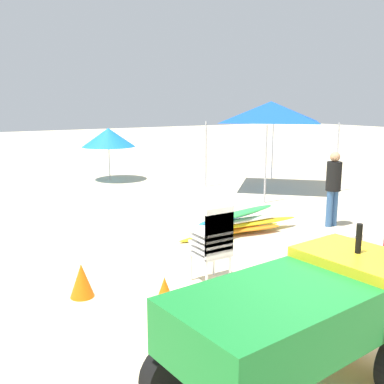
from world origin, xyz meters
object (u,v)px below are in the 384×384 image
at_px(popup_canopy, 271,112).
at_px(traffic_cone_far, 82,280).
at_px(lifeguard_far_right, 333,184).
at_px(surfboard_pile, 238,223).
at_px(traffic_cone_near, 165,295).
at_px(stacked_plastic_chairs, 214,239).
at_px(utility_cart, 302,315).
at_px(cooler_box, 345,246).
at_px(beach_umbrella_left, 108,137).

height_order(popup_canopy, traffic_cone_far, popup_canopy).
bearing_deg(lifeguard_far_right, popup_canopy, 66.32).
distance_m(surfboard_pile, traffic_cone_near, 3.74).
relative_size(surfboard_pile, traffic_cone_far, 5.80).
xyz_separation_m(stacked_plastic_chairs, lifeguard_far_right, (4.00, 1.22, 0.24)).
bearing_deg(traffic_cone_near, utility_cart, -82.42).
xyz_separation_m(traffic_cone_near, cooler_box, (3.65, 0.13, -0.02)).
distance_m(surfboard_pile, traffic_cone_far, 3.91).
relative_size(utility_cart, traffic_cone_far, 5.47).
bearing_deg(surfboard_pile, traffic_cone_far, -161.75).
height_order(popup_canopy, cooler_box, popup_canopy).
xyz_separation_m(utility_cart, beach_umbrella_left, (2.94, 11.82, 0.70)).
bearing_deg(lifeguard_far_right, utility_cart, -142.17).
xyz_separation_m(lifeguard_far_right, traffic_cone_near, (-5.07, -1.65, -0.69)).
height_order(surfboard_pile, traffic_cone_far, traffic_cone_far).
height_order(stacked_plastic_chairs, popup_canopy, popup_canopy).
distance_m(surfboard_pile, beach_umbrella_left, 7.59).
bearing_deg(traffic_cone_far, surfboard_pile, 18.25).
xyz_separation_m(beach_umbrella_left, traffic_cone_near, (-3.22, -9.75, -1.24)).
xyz_separation_m(utility_cart, traffic_cone_far, (-1.01, 3.12, -0.54)).
relative_size(stacked_plastic_chairs, beach_umbrella_left, 0.66).
bearing_deg(utility_cart, popup_canopy, 49.61).
height_order(popup_canopy, traffic_cone_near, popup_canopy).
relative_size(stacked_plastic_chairs, cooler_box, 2.62).
distance_m(utility_cart, surfboard_pile, 5.14).
height_order(surfboard_pile, beach_umbrella_left, beach_umbrella_left).
bearing_deg(lifeguard_far_right, cooler_box, -133.19).
bearing_deg(surfboard_pile, popup_canopy, 41.00).
height_order(lifeguard_far_right, beach_umbrella_left, beach_umbrella_left).
relative_size(lifeguard_far_right, traffic_cone_near, 3.35).
bearing_deg(cooler_box, traffic_cone_near, -177.93).
relative_size(surfboard_pile, lifeguard_far_right, 1.71).
xyz_separation_m(traffic_cone_near, traffic_cone_far, (-0.74, 1.04, -0.00)).
relative_size(stacked_plastic_chairs, lifeguard_far_right, 0.73).
relative_size(popup_canopy, traffic_cone_near, 5.89).
distance_m(utility_cart, traffic_cone_near, 2.16).
relative_size(stacked_plastic_chairs, traffic_cone_near, 2.46).
distance_m(beach_umbrella_left, traffic_cone_far, 9.64).
xyz_separation_m(stacked_plastic_chairs, surfboard_pile, (1.91, 1.85, -0.47)).
distance_m(utility_cart, cooler_box, 4.07).
bearing_deg(beach_umbrella_left, utility_cart, -103.97).
bearing_deg(lifeguard_far_right, surfboard_pile, 163.42).
bearing_deg(cooler_box, lifeguard_far_right, 46.81).
bearing_deg(traffic_cone_near, popup_canopy, 39.44).
distance_m(lifeguard_far_right, traffic_cone_far, 5.88).
bearing_deg(utility_cart, stacked_plastic_chairs, 72.38).
bearing_deg(popup_canopy, traffic_cone_near, -140.56).
xyz_separation_m(utility_cart, stacked_plastic_chairs, (0.79, 2.50, -0.09)).
relative_size(lifeguard_far_right, beach_umbrella_left, 0.90).
relative_size(traffic_cone_near, cooler_box, 1.06).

